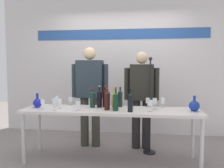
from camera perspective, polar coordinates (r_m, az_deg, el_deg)
ground_plane at (r=3.53m, az=-0.33°, el=-18.58°), size 10.00×10.00×0.00m
back_wall at (r=4.74m, az=2.10°, el=5.92°), size 4.97×0.11×3.00m
display_table at (r=3.32m, az=-0.34°, el=-7.29°), size 2.53×0.62×0.77m
decanter_blue_left at (r=3.61m, az=-18.09°, el=-4.44°), size 0.13×0.13×0.21m
decanter_blue_right at (r=3.34m, az=19.80°, el=-5.10°), size 0.15×0.15×0.21m
presenter_left at (r=3.93m, az=-5.52°, el=-1.43°), size 0.63×0.22×1.70m
presenter_right at (r=3.84m, az=7.35°, el=-2.56°), size 0.58×0.22×1.62m
wine_bottle_0 at (r=3.10m, az=4.57°, el=-4.47°), size 0.07×0.07×0.31m
wine_bottle_1 at (r=3.36m, az=-1.11°, el=-3.68°), size 0.07×0.07×0.34m
wine_bottle_2 at (r=3.48m, az=2.06°, el=-3.52°), size 0.07×0.07×0.30m
wine_bottle_3 at (r=3.25m, az=0.56°, el=-4.09°), size 0.07×0.07×0.30m
wine_bottle_4 at (r=3.43m, az=-3.13°, el=-3.54°), size 0.07×0.07×0.33m
wine_bottle_5 at (r=3.47m, az=-1.80°, el=-3.39°), size 0.07×0.07×0.32m
wine_bottle_6 at (r=3.22m, az=-1.25°, el=-4.09°), size 0.07×0.07×0.32m
wine_bottle_7 at (r=3.16m, az=0.94°, el=-4.27°), size 0.07×0.07×0.33m
wine_bottle_8 at (r=3.43m, az=-4.92°, el=-3.71°), size 0.07×0.07×0.29m
wine_glass_left_0 at (r=3.66m, az=-13.55°, el=-3.62°), size 0.07×0.07×0.15m
wine_glass_left_1 at (r=3.23m, az=-8.46°, el=-4.90°), size 0.07×0.07×0.14m
wine_glass_left_2 at (r=3.68m, az=-10.26°, el=-3.82°), size 0.06×0.06×0.13m
wine_glass_left_3 at (r=3.43m, az=-16.88°, el=-4.28°), size 0.06×0.06×0.15m
wine_glass_left_4 at (r=3.26m, az=-14.10°, el=-4.42°), size 0.07×0.07×0.17m
wine_glass_left_5 at (r=3.43m, az=-12.96°, el=-4.27°), size 0.07×0.07×0.14m
wine_glass_right_0 at (r=3.15m, az=9.47°, el=-4.72°), size 0.07×0.07×0.16m
wine_glass_right_1 at (r=3.48m, az=12.52°, el=-4.16°), size 0.06×0.06×0.14m
wine_glass_right_2 at (r=3.50m, az=8.88°, el=-4.13°), size 0.06×0.06×0.14m
wine_glass_right_3 at (r=3.31m, az=10.58°, el=-4.26°), size 0.06×0.06×0.16m
microphone_stand at (r=3.72m, az=9.36°, el=-9.15°), size 0.20×0.20×1.53m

